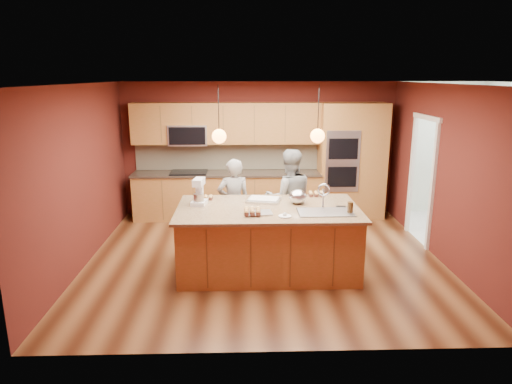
{
  "coord_description": "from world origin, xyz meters",
  "views": [
    {
      "loc": [
        -0.34,
        -6.72,
        2.83
      ],
      "look_at": [
        -0.14,
        -0.1,
        1.12
      ],
      "focal_mm": 32.0,
      "sensor_mm": 36.0,
      "label": 1
    }
  ],
  "objects_px": {
    "mixing_bowl": "(298,197)",
    "stand_mixer": "(199,193)",
    "person_right": "(289,199)",
    "island": "(269,238)",
    "person_left": "(234,203)"
  },
  "relations": [
    {
      "from": "person_left",
      "to": "stand_mixer",
      "type": "relative_size",
      "value": 3.87
    },
    {
      "from": "person_right",
      "to": "mixing_bowl",
      "type": "relative_size",
      "value": 6.26
    },
    {
      "from": "mixing_bowl",
      "to": "stand_mixer",
      "type": "bearing_deg",
      "value": 179.89
    },
    {
      "from": "person_left",
      "to": "stand_mixer",
      "type": "height_order",
      "value": "person_left"
    },
    {
      "from": "island",
      "to": "stand_mixer",
      "type": "height_order",
      "value": "stand_mixer"
    },
    {
      "from": "person_right",
      "to": "stand_mixer",
      "type": "height_order",
      "value": "person_right"
    },
    {
      "from": "island",
      "to": "person_left",
      "type": "relative_size",
      "value": 1.74
    },
    {
      "from": "stand_mixer",
      "to": "mixing_bowl",
      "type": "distance_m",
      "value": 1.46
    },
    {
      "from": "person_left",
      "to": "person_right",
      "type": "height_order",
      "value": "person_right"
    },
    {
      "from": "stand_mixer",
      "to": "person_right",
      "type": "bearing_deg",
      "value": 38.12
    },
    {
      "from": "mixing_bowl",
      "to": "island",
      "type": "bearing_deg",
      "value": -155.39
    },
    {
      "from": "stand_mixer",
      "to": "person_left",
      "type": "bearing_deg",
      "value": 66.96
    },
    {
      "from": "island",
      "to": "stand_mixer",
      "type": "xyz_separation_m",
      "value": [
        -1.02,
        0.2,
        0.64
      ]
    },
    {
      "from": "island",
      "to": "person_right",
      "type": "xyz_separation_m",
      "value": [
        0.39,
        0.99,
        0.33
      ]
    },
    {
      "from": "island",
      "to": "mixing_bowl",
      "type": "distance_m",
      "value": 0.75
    }
  ]
}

